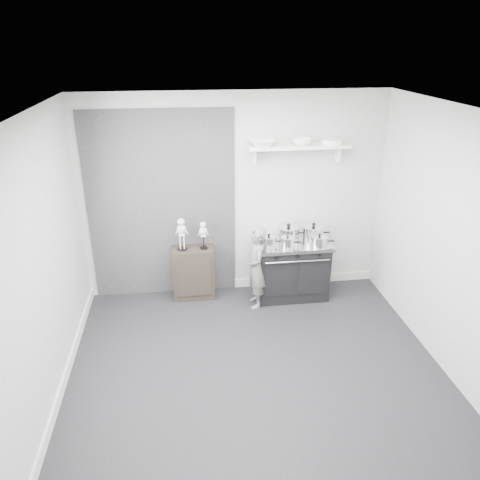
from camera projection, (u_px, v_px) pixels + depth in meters
name	position (u px, v px, depth m)	size (l,w,h in m)	color
ground	(255.00, 367.00, 5.07)	(4.00, 4.00, 0.00)	black
room_shell	(245.00, 221.00, 4.54)	(4.02, 3.62, 2.71)	#AAAAA8
wall_shelf	(298.00, 147.00, 5.89)	(1.30, 0.26, 0.24)	silver
stove	(291.00, 269.00, 6.34)	(0.99, 0.62, 0.79)	black
side_cabinet	(193.00, 273.00, 6.32)	(0.55, 0.32, 0.71)	black
child	(256.00, 268.00, 6.03)	(0.40, 0.26, 1.10)	slate
pot_front_left	(269.00, 241.00, 6.03)	(0.29, 0.20, 0.18)	silver
pot_back_left	(288.00, 233.00, 6.25)	(0.38, 0.29, 0.22)	silver
pot_back_right	(313.00, 232.00, 6.25)	(0.38, 0.29, 0.23)	silver
pot_front_right	(319.00, 241.00, 6.03)	(0.31, 0.22, 0.18)	silver
pot_front_center	(288.00, 242.00, 6.00)	(0.27, 0.18, 0.17)	silver
skeleton_full	(182.00, 232.00, 6.06)	(0.14, 0.09, 0.51)	beige
skeleton_torso	(203.00, 233.00, 6.11)	(0.12, 0.08, 0.43)	beige
bowl_large	(262.00, 143.00, 5.80)	(0.34, 0.34, 0.08)	white
bowl_small	(302.00, 142.00, 5.86)	(0.25, 0.25, 0.08)	white
plate_stack	(332.00, 142.00, 5.91)	(0.26, 0.26, 0.06)	white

